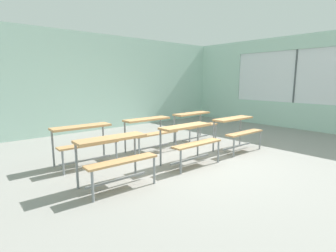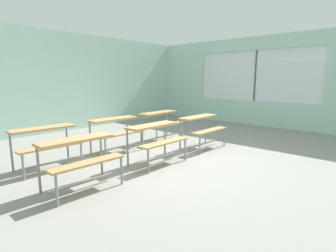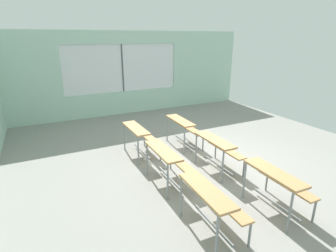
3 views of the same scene
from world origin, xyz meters
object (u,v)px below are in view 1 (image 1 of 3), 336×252
object	(u,v)px
desk_bench_r1c0	(84,136)
desk_bench_r1c1	(150,127)
desk_bench_r0c1	(189,135)
desk_bench_r1c2	(195,120)
desk_bench_r0c0	(115,150)
desk_bench_r0c2	(237,126)

from	to	relation	value
desk_bench_r1c0	desk_bench_r1c1	distance (m)	1.52
desk_bench_r0c1	desk_bench_r1c2	size ratio (longest dim) A/B	1.00
desk_bench_r1c1	desk_bench_r0c1	bearing A→B (deg)	-88.47
desk_bench_r0c0	desk_bench_r1c0	world-z (taller)	same
desk_bench_r0c1	desk_bench_r1c2	distance (m)	1.91
desk_bench_r0c2	desk_bench_r1c0	size ratio (longest dim) A/B	0.99
desk_bench_r1c0	desk_bench_r1c2	xyz separation A→B (m)	(2.99, -0.02, 0.00)
desk_bench_r1c2	desk_bench_r1c1	bearing A→B (deg)	-179.88
desk_bench_r0c2	desk_bench_r1c2	xyz separation A→B (m)	(-0.06, 1.24, 0.00)
desk_bench_r0c2	desk_bench_r1c2	distance (m)	1.25
desk_bench_r0c1	desk_bench_r1c1	distance (m)	1.21
desk_bench_r0c0	desk_bench_r1c2	bearing A→B (deg)	24.06
desk_bench_r0c1	desk_bench_r1c0	bearing A→B (deg)	141.46
desk_bench_r1c2	desk_bench_r0c0	bearing A→B (deg)	-158.57
desk_bench_r0c0	desk_bench_r1c1	world-z (taller)	same
desk_bench_r0c2	desk_bench_r1c0	distance (m)	3.30
desk_bench_r0c0	desk_bench_r1c2	size ratio (longest dim) A/B	1.01
desk_bench_r0c0	desk_bench_r0c2	bearing A→B (deg)	1.87
desk_bench_r0c1	desk_bench_r1c0	xyz separation A→B (m)	(-1.53, 1.26, 0.00)
desk_bench_r1c1	desk_bench_r1c0	bearing A→B (deg)	179.38
desk_bench_r1c0	desk_bench_r1c2	bearing A→B (deg)	1.61
desk_bench_r1c1	desk_bench_r1c2	xyz separation A→B (m)	(1.48, 0.02, 0.00)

